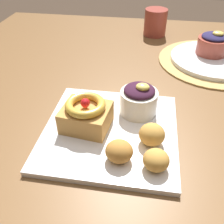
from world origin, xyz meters
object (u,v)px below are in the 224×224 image
front_plate (111,131)px  berry_ramekin (139,99)px  back_plate (213,59)px  back_ramekin (213,44)px  fritter_back (156,160)px  coffee_mug (155,22)px  cake_slice (86,114)px  fritter_middle (152,134)px  fritter_front (121,151)px

front_plate → berry_ramekin: berry_ramekin is taller
back_plate → back_ramekin: 0.05m
back_ramekin → fritter_back: bearing=-108.6°
front_plate → fritter_back: 0.13m
front_plate → back_ramekin: 0.47m
berry_ramekin → coffee_mug: (0.03, 0.51, 0.00)m
front_plate → back_ramekin: back_ramekin is taller
fritter_back → back_ramekin: 0.51m
cake_slice → fritter_back: 0.17m
front_plate → fritter_middle: 0.09m
fritter_back → back_ramekin: back_ramekin is taller
back_plate → fritter_middle: bearing=-114.1°
fritter_back → back_plate: fritter_back is taller
fritter_front → coffee_mug: bearing=86.0°
coffee_mug → back_plate: bearing=-47.9°
back_ramekin → coffee_mug: 0.25m
front_plate → fritter_front: size_ratio=5.46×
cake_slice → berry_ramekin: bearing=32.6°
cake_slice → coffee_mug: size_ratio=1.10×
berry_ramekin → fritter_back: size_ratio=1.77×
front_plate → coffee_mug: (0.08, 0.57, 0.04)m
fritter_middle → coffee_mug: bearing=90.7°
cake_slice → fritter_middle: 0.14m
fritter_back → back_ramekin: (0.16, 0.48, 0.02)m
cake_slice → berry_ramekin: berry_ramekin is taller
fritter_back → front_plate: bearing=136.4°
fritter_front → back_ramekin: size_ratio=0.54×
fritter_front → berry_ramekin: bearing=82.2°
berry_ramekin → fritter_back: bearing=-75.0°
cake_slice → back_plate: cake_slice is taller
fritter_middle → coffee_mug: (-0.01, 0.60, 0.01)m
back_ramekin → fritter_middle: bearing=-112.0°
back_plate → fritter_front: bearing=-117.2°
berry_ramekin → front_plate: bearing=-128.1°
fritter_front → back_ramekin: (0.22, 0.48, 0.02)m
back_plate → back_ramekin: (-0.01, 0.03, 0.04)m
fritter_front → coffee_mug: (0.05, 0.65, 0.01)m
back_plate → coffee_mug: bearing=132.1°
cake_slice → fritter_front: size_ratio=2.08×
cake_slice → coffee_mug: 0.59m
front_plate → berry_ramekin: size_ratio=3.33×
front_plate → berry_ramekin: (0.05, 0.07, 0.04)m
berry_ramekin → coffee_mug: bearing=87.1°
fritter_middle → coffee_mug: size_ratio=0.53×
fritter_front → coffee_mug: size_ratio=0.53×
berry_ramekin → fritter_middle: berry_ramekin is taller
fritter_back → back_plate: (0.17, 0.46, -0.02)m
back_plate → back_ramekin: back_ramekin is taller
fritter_front → back_plate: (0.23, 0.45, -0.02)m
cake_slice → fritter_middle: cake_slice is taller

